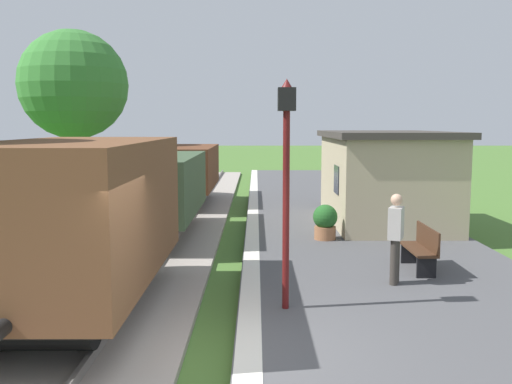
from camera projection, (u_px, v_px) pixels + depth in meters
The scene contains 13 objects.
ground_plane at pixel (216, 373), 7.45m from camera, with size 160.00×160.00×0.00m, color #47702D.
platform_slab at pixel (459, 363), 7.45m from camera, with size 6.00×60.00×0.25m, color #4C4C4F.
platform_edge_stripe at pixel (246, 354), 7.42m from camera, with size 0.36×60.00×0.01m, color silver.
track_ballast at pixel (33, 368), 7.43m from camera, with size 3.80×60.00×0.12m, color #9E9389.
rail_near at pixel (88, 359), 7.42m from camera, with size 0.07×60.00×0.14m, color slate.
freight_train at pixel (146, 189), 15.21m from camera, with size 2.50×19.40×2.72m.
station_hut at pixel (382, 177), 17.23m from camera, with size 3.50×5.80×2.78m.
bench_near_hut at pixel (419, 248), 11.66m from camera, with size 0.42×1.50×0.91m.
bench_down_platform at pixel (345, 192), 21.20m from camera, with size 0.42×1.50×0.91m.
person_waiting at pixel (393, 235), 10.61m from camera, with size 0.37×0.44×1.71m.
potted_planter at pixel (323, 221), 14.81m from camera, with size 0.64×0.64×0.92m.
lamp_post_near at pixel (284, 152), 8.99m from camera, with size 0.28×0.28×3.70m.
tree_field_left at pixel (71, 85), 22.91m from camera, with size 4.38×4.38×7.02m.
Camera 1 is at (0.50, -7.12, 3.24)m, focal length 39.84 mm.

